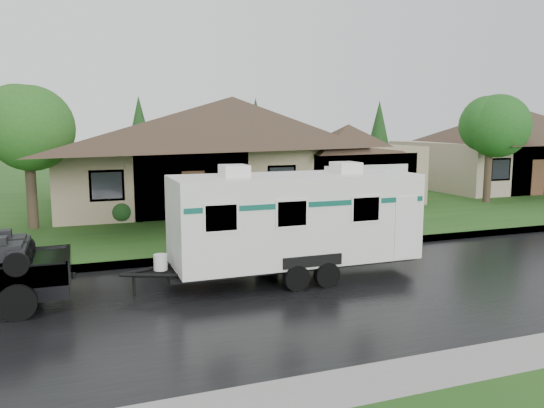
# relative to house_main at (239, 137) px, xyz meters

# --- Properties ---
(ground) EXTENTS (140.00, 140.00, 0.00)m
(ground) POSITION_rel_house_main_xyz_m (-2.29, -13.84, -3.59)
(ground) COLOR #204C18
(ground) RESTS_ON ground
(road) EXTENTS (140.00, 8.00, 0.01)m
(road) POSITION_rel_house_main_xyz_m (-2.29, -15.84, -3.59)
(road) COLOR black
(road) RESTS_ON ground
(curb) EXTENTS (140.00, 0.50, 0.15)m
(curb) POSITION_rel_house_main_xyz_m (-2.29, -11.59, -3.52)
(curb) COLOR gray
(curb) RESTS_ON ground
(lawn) EXTENTS (140.00, 26.00, 0.15)m
(lawn) POSITION_rel_house_main_xyz_m (-2.29, 1.16, -3.52)
(lawn) COLOR #204C18
(lawn) RESTS_ON ground
(house_main) EXTENTS (19.44, 10.80, 6.90)m
(house_main) POSITION_rel_house_main_xyz_m (0.00, 0.00, 0.00)
(house_main) COLOR gray
(house_main) RESTS_ON lawn
(house_neighbor) EXTENTS (15.12, 9.72, 6.45)m
(house_neighbor) POSITION_rel_house_main_xyz_m (19.97, 0.50, -0.27)
(house_neighbor) COLOR tan
(house_neighbor) RESTS_ON lawn
(tree_left_green) EXTENTS (3.46, 3.46, 5.72)m
(tree_left_green) POSITION_rel_house_main_xyz_m (-9.98, -4.80, 0.52)
(tree_left_green) COLOR #382B1E
(tree_left_green) RESTS_ON lawn
(tree_right_green) EXTENTS (3.42, 3.42, 5.66)m
(tree_right_green) POSITION_rel_house_main_xyz_m (12.25, -5.16, 0.48)
(tree_right_green) COLOR #382B1E
(tree_right_green) RESTS_ON lawn
(shrub_row) EXTENTS (13.60, 1.00, 1.00)m
(shrub_row) POSITION_rel_house_main_xyz_m (-0.29, -4.54, -2.94)
(shrub_row) COLOR #143814
(shrub_row) RESTS_ON lawn
(travel_trailer) EXTENTS (7.07, 2.48, 3.17)m
(travel_trailer) POSITION_rel_house_main_xyz_m (-2.72, -14.37, -1.91)
(travel_trailer) COLOR white
(travel_trailer) RESTS_ON ground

